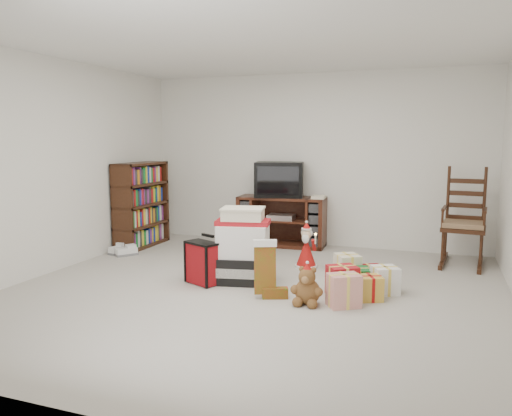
{
  "coord_description": "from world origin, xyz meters",
  "views": [
    {
      "loc": [
        1.73,
        -4.66,
        1.56
      ],
      "look_at": [
        -0.19,
        0.6,
        0.78
      ],
      "focal_mm": 35.0,
      "sensor_mm": 36.0,
      "label": 1
    }
  ],
  "objects_px": {
    "santa_figurine": "(306,250)",
    "gift_pile": "(243,250)",
    "sneaker_pair": "(123,251)",
    "rocking_chair": "(463,230)",
    "crt_television": "(279,179)",
    "tv_stand": "(282,221)",
    "gift_cluster": "(361,280)",
    "mrs_claus_figurine": "(234,245)",
    "teddy_bear": "(307,288)",
    "bookshelf": "(141,206)",
    "red_suitcase": "(202,263)"
  },
  "relations": [
    {
      "from": "teddy_bear",
      "to": "sneaker_pair",
      "type": "bearing_deg",
      "value": 158.31
    },
    {
      "from": "rocking_chair",
      "to": "crt_television",
      "type": "bearing_deg",
      "value": 179.63
    },
    {
      "from": "rocking_chair",
      "to": "gift_cluster",
      "type": "relative_size",
      "value": 1.15
    },
    {
      "from": "bookshelf",
      "to": "gift_cluster",
      "type": "relative_size",
      "value": 1.12
    },
    {
      "from": "tv_stand",
      "to": "crt_television",
      "type": "bearing_deg",
      "value": 170.07
    },
    {
      "from": "red_suitcase",
      "to": "sneaker_pair",
      "type": "height_order",
      "value": "red_suitcase"
    },
    {
      "from": "santa_figurine",
      "to": "gift_pile",
      "type": "bearing_deg",
      "value": -122.13
    },
    {
      "from": "santa_figurine",
      "to": "rocking_chair",
      "type": "bearing_deg",
      "value": 26.01
    },
    {
      "from": "sneaker_pair",
      "to": "gift_pile",
      "type": "bearing_deg",
      "value": 3.72
    },
    {
      "from": "tv_stand",
      "to": "red_suitcase",
      "type": "bearing_deg",
      "value": -98.97
    },
    {
      "from": "sneaker_pair",
      "to": "gift_cluster",
      "type": "height_order",
      "value": "gift_cluster"
    },
    {
      "from": "rocking_chair",
      "to": "red_suitcase",
      "type": "bearing_deg",
      "value": -138.81
    },
    {
      "from": "rocking_chair",
      "to": "crt_television",
      "type": "height_order",
      "value": "rocking_chair"
    },
    {
      "from": "gift_pile",
      "to": "teddy_bear",
      "type": "height_order",
      "value": "gift_pile"
    },
    {
      "from": "santa_figurine",
      "to": "sneaker_pair",
      "type": "relative_size",
      "value": 1.38
    },
    {
      "from": "gift_cluster",
      "to": "mrs_claus_figurine",
      "type": "bearing_deg",
      "value": 158.73
    },
    {
      "from": "bookshelf",
      "to": "rocking_chair",
      "type": "height_order",
      "value": "rocking_chair"
    },
    {
      "from": "red_suitcase",
      "to": "teddy_bear",
      "type": "height_order",
      "value": "red_suitcase"
    },
    {
      "from": "red_suitcase",
      "to": "crt_television",
      "type": "distance_m",
      "value": 2.31
    },
    {
      "from": "gift_pile",
      "to": "sneaker_pair",
      "type": "height_order",
      "value": "gift_pile"
    },
    {
      "from": "red_suitcase",
      "to": "crt_television",
      "type": "relative_size",
      "value": 0.7
    },
    {
      "from": "gift_cluster",
      "to": "rocking_chair",
      "type": "bearing_deg",
      "value": 57.91
    },
    {
      "from": "tv_stand",
      "to": "gift_pile",
      "type": "bearing_deg",
      "value": -88.52
    },
    {
      "from": "rocking_chair",
      "to": "santa_figurine",
      "type": "xyz_separation_m",
      "value": [
        -1.79,
        -0.87,
        -0.21
      ]
    },
    {
      "from": "rocking_chair",
      "to": "red_suitcase",
      "type": "height_order",
      "value": "rocking_chair"
    },
    {
      "from": "crt_television",
      "to": "red_suitcase",
      "type": "bearing_deg",
      "value": -107.79
    },
    {
      "from": "tv_stand",
      "to": "mrs_claus_figurine",
      "type": "distance_m",
      "value": 1.24
    },
    {
      "from": "gift_pile",
      "to": "sneaker_pair",
      "type": "bearing_deg",
      "value": 150.41
    },
    {
      "from": "red_suitcase",
      "to": "mrs_claus_figurine",
      "type": "distance_m",
      "value": 0.96
    },
    {
      "from": "gift_pile",
      "to": "red_suitcase",
      "type": "xyz_separation_m",
      "value": [
        -0.38,
        -0.24,
        -0.12
      ]
    },
    {
      "from": "bookshelf",
      "to": "rocking_chair",
      "type": "relative_size",
      "value": 0.97
    },
    {
      "from": "bookshelf",
      "to": "crt_television",
      "type": "xyz_separation_m",
      "value": [
        1.87,
        0.72,
        0.39
      ]
    },
    {
      "from": "mrs_claus_figurine",
      "to": "crt_television",
      "type": "relative_size",
      "value": 0.78
    },
    {
      "from": "teddy_bear",
      "to": "tv_stand",
      "type": "bearing_deg",
      "value": 112.47
    },
    {
      "from": "teddy_bear",
      "to": "crt_television",
      "type": "distance_m",
      "value": 2.78
    },
    {
      "from": "bookshelf",
      "to": "santa_figurine",
      "type": "distance_m",
      "value": 2.64
    },
    {
      "from": "rocking_chair",
      "to": "gift_pile",
      "type": "bearing_deg",
      "value": -138.35
    },
    {
      "from": "bookshelf",
      "to": "teddy_bear",
      "type": "distance_m",
      "value": 3.42
    },
    {
      "from": "mrs_claus_figurine",
      "to": "sneaker_pair",
      "type": "bearing_deg",
      "value": -176.94
    },
    {
      "from": "mrs_claus_figurine",
      "to": "sneaker_pair",
      "type": "height_order",
      "value": "mrs_claus_figurine"
    },
    {
      "from": "tv_stand",
      "to": "mrs_claus_figurine",
      "type": "xyz_separation_m",
      "value": [
        -0.25,
        -1.21,
        -0.13
      ]
    },
    {
      "from": "santa_figurine",
      "to": "gift_cluster",
      "type": "height_order",
      "value": "santa_figurine"
    },
    {
      "from": "bookshelf",
      "to": "sneaker_pair",
      "type": "relative_size",
      "value": 2.97
    },
    {
      "from": "gift_pile",
      "to": "tv_stand",
      "type": "bearing_deg",
      "value": 82.39
    },
    {
      "from": "teddy_bear",
      "to": "rocking_chair",
      "type": "bearing_deg",
      "value": 56.62
    },
    {
      "from": "santa_figurine",
      "to": "mrs_claus_figurine",
      "type": "height_order",
      "value": "mrs_claus_figurine"
    },
    {
      "from": "rocking_chair",
      "to": "mrs_claus_figurine",
      "type": "distance_m",
      "value": 2.88
    },
    {
      "from": "rocking_chair",
      "to": "gift_cluster",
      "type": "xyz_separation_m",
      "value": [
        -1.01,
        -1.62,
        -0.3
      ]
    },
    {
      "from": "rocking_chair",
      "to": "santa_figurine",
      "type": "distance_m",
      "value": 2.0
    },
    {
      "from": "gift_pile",
      "to": "gift_cluster",
      "type": "height_order",
      "value": "gift_pile"
    }
  ]
}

